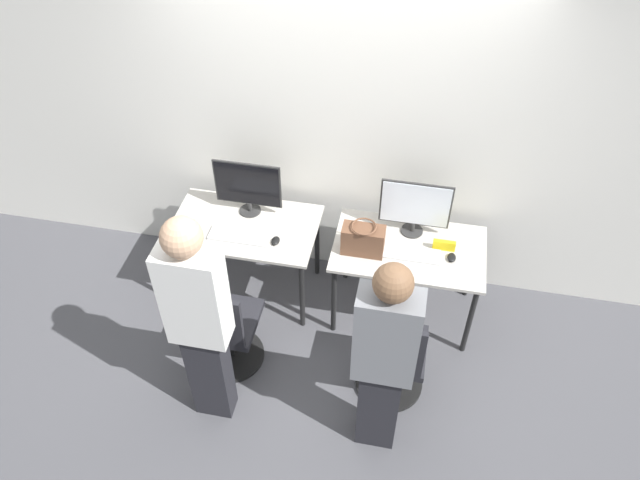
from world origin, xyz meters
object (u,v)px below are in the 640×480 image
keyboard_right (409,254)px  handbag (363,239)px  monitor_left (248,187)px  keyboard_left (239,236)px  office_chair_left (225,332)px  office_chair_right (392,360)px  mouse_right (452,257)px  mouse_left (276,241)px  monitor_right (415,207)px  person_right (384,357)px  person_left (199,319)px

keyboard_right → handbag: handbag is taller
monitor_left → keyboard_left: size_ratio=1.14×
keyboard_left → handbag: handbag is taller
office_chair_left → office_chair_right: (1.17, -0.01, 0.00)m
handbag → office_chair_left: bearing=-143.6°
keyboard_left → keyboard_right: size_ratio=1.00×
monitor_left → mouse_right: 1.56m
mouse_left → office_chair_left: size_ratio=0.10×
monitor_right → handbag: size_ratio=1.69×
keyboard_left → monitor_right: monitor_right is taller
monitor_right → keyboard_right: size_ratio=1.14×
mouse_right → person_right: (-0.36, -1.05, 0.17)m
office_chair_left → handbag: bearing=36.4°
keyboard_left → office_chair_right: 1.40m
mouse_left → office_chair_right: bearing=-32.8°
monitor_right → person_left: bearing=-132.4°
person_left → mouse_left: bearing=77.7°
mouse_left → monitor_right: size_ratio=0.18×
monitor_left → office_chair_left: 1.07m
person_right → monitor_left: bearing=132.8°
person_left → monitor_right: bearing=47.6°
keyboard_left → mouse_left: bearing=0.1°
keyboard_left → mouse_right: size_ratio=4.93×
mouse_right → person_right: bearing=-108.8°
monitor_right → keyboard_left: bearing=-165.7°
monitor_left → keyboard_left: bearing=-90.0°
office_chair_left → handbag: handbag is taller
office_chair_left → monitor_right: size_ratio=1.76×
monitor_left → keyboard_left: 0.37m
person_left → mouse_right: 1.82m
mouse_right → office_chair_right: (-0.32, -0.69, -0.36)m
office_chair_right → handbag: 0.85m
keyboard_left → person_left: 1.00m
monitor_left → handbag: 0.95m
office_chair_left → person_right: (1.13, -0.37, 0.53)m
mouse_left → keyboard_right: mouse_left is taller
office_chair_left → keyboard_right: 1.41m
mouse_right → office_chair_right: office_chair_right is taller
person_left → office_chair_left: bearing=93.4°
monitor_right → monitor_left: bearing=-179.2°
monitor_left → person_left: bearing=-87.1°
keyboard_right → office_chair_right: 0.76m
monitor_left → mouse_left: monitor_left is taller
mouse_left → office_chair_left: office_chair_left is taller
office_chair_left → office_chair_right: 1.17m
monitor_left → monitor_right: size_ratio=1.00×
keyboard_right → mouse_right: bearing=2.9°
person_right → handbag: (-0.27, 1.01, -0.07)m
person_left → person_right: size_ratio=1.07×
keyboard_right → office_chair_right: (-0.01, -0.67, -0.36)m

